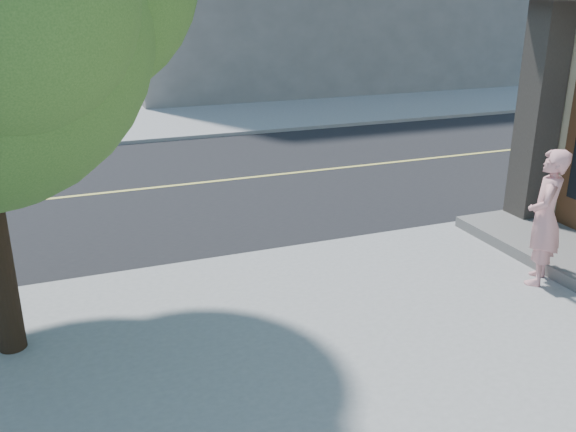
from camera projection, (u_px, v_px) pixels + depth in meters
name	position (u px, v px, depth m)	size (l,w,h in m)	color
sidewalk_ne	(288.00, 76.00, 32.02)	(29.00, 25.00, 0.12)	gray
man_on_phone	(545.00, 218.00, 8.75)	(0.73, 0.48, 1.99)	pink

